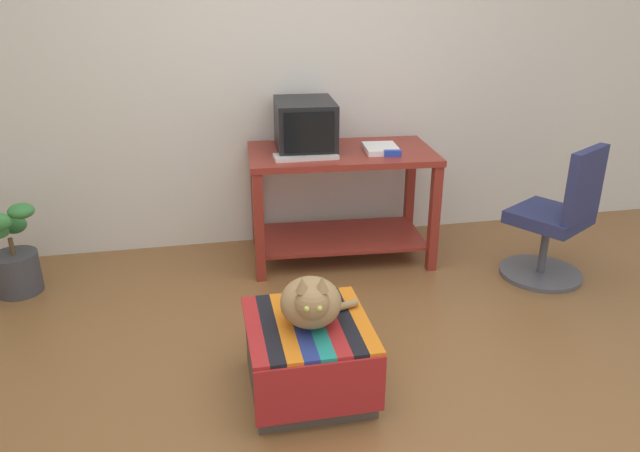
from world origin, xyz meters
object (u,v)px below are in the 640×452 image
tv_monitor (305,126)px  ottoman_with_blanket (308,356)px  cat (311,302)px  keyboard (306,156)px  potted_plant (14,259)px  stapler (392,153)px  book (381,149)px  office_chair (557,223)px  desk (341,186)px

tv_monitor → ottoman_with_blanket: size_ratio=0.84×
cat → tv_monitor: bearing=88.0°
keyboard → cat: 1.35m
keyboard → potted_plant: bearing=179.5°
keyboard → stapler: size_ratio=3.64×
ottoman_with_blanket → cat: cat is taller
book → cat: bearing=-112.6°
stapler → office_chair: bearing=-104.7°
cat → stapler: size_ratio=3.65×
tv_monitor → stapler: bearing=-25.2°
keyboard → stapler: stapler is taller
book → cat: 1.58m
desk → cat: (-0.47, -1.44, -0.04)m
desk → ottoman_with_blanket: bearing=-105.2°
tv_monitor → keyboard: size_ratio=1.28×
potted_plant → stapler: size_ratio=5.31×
book → cat: book is taller
book → stapler: bearing=-69.3°
potted_plant → stapler: bearing=-2.0°
cat → potted_plant: bearing=147.6°
book → ottoman_with_blanket: book is taller
office_chair → ottoman_with_blanket: bearing=-6.4°
book → desk: bearing=170.4°
desk → stapler: bearing=-31.0°
book → office_chair: (1.00, -0.54, -0.39)m
cat → stapler: bearing=65.8°
potted_plant → keyboard: bearing=-0.5°
office_chair → cat: bearing=-5.7°
office_chair → stapler: size_ratio=8.09×
desk → ottoman_with_blanket: (-0.49, -1.42, -0.33)m
cat → office_chair: (1.72, 0.83, -0.09)m
desk → keyboard: keyboard is taller
tv_monitor → ottoman_with_blanket: (-0.26, -1.50, -0.73)m
tv_monitor → book: bearing=-13.8°
tv_monitor → book: tv_monitor is taller
tv_monitor → keyboard: tv_monitor is taller
desk → keyboard: (-0.26, -0.13, 0.26)m
cat → office_chair: 1.91m
keyboard → potted_plant: size_ratio=0.68×
office_chair → stapler: bearing=-54.5°
ottoman_with_blanket → office_chair: size_ratio=0.68×
book → tv_monitor: bearing=167.7°
tv_monitor → office_chair: (1.47, -0.69, -0.53)m
desk → potted_plant: (-2.07, -0.12, -0.29)m
potted_plant → office_chair: (3.31, -0.49, 0.16)m
desk → cat: 1.51m
keyboard → potted_plant: keyboard is taller
potted_plant → cat: bearing=-39.6°
ottoman_with_blanket → office_chair: 1.92m
ottoman_with_blanket → potted_plant: potted_plant is taller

